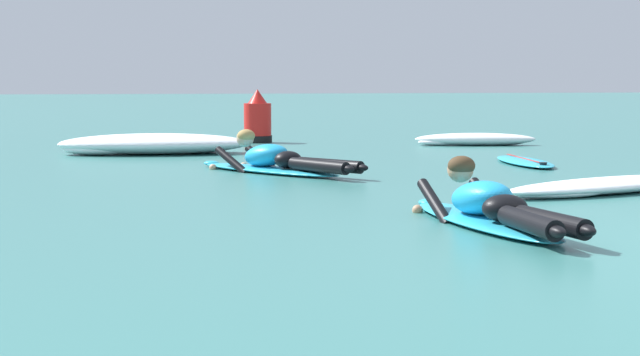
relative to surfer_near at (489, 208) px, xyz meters
name	(u,v)px	position (x,y,z in m)	size (l,w,h in m)	color
ground_plane	(433,151)	(2.18, 8.18, -0.14)	(120.00, 120.00, 0.00)	#387A75
surfer_near	(489,208)	(0.00, 0.00, 0.00)	(0.65, 2.71, 0.55)	#2DB2D1
surfer_far	(275,161)	(-0.80, 4.83, 0.00)	(1.72, 2.55, 0.54)	#2DB2D1
drifting_surfboard	(525,162)	(2.54, 5.48, -0.10)	(0.71, 2.00, 0.16)	#2DB2D1
whitewater_mid_left	(155,144)	(-1.99, 8.36, 0.00)	(2.83, 1.32, 0.30)	white
whitewater_mid_right	(475,140)	(3.27, 9.33, -0.04)	(2.05, 0.93, 0.20)	white
whitewater_back	(614,185)	(2.06, 2.08, -0.07)	(2.78, 1.57, 0.15)	white
channel_marker_buoy	(258,122)	(-0.11, 10.83, 0.22)	(0.49, 0.49, 0.91)	red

